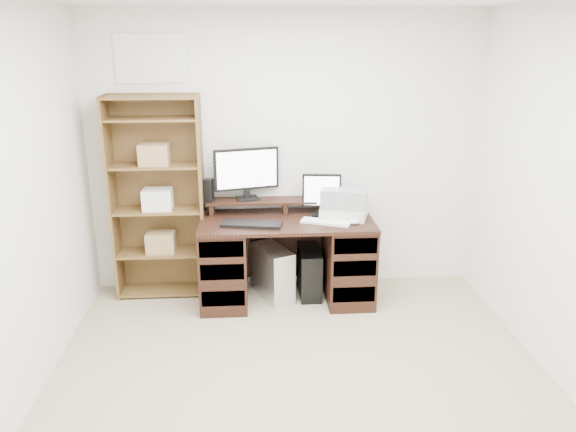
{
  "coord_description": "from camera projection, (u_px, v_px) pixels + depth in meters",
  "views": [
    {
      "loc": [
        -0.32,
        -2.95,
        2.29
      ],
      "look_at": [
        -0.01,
        1.43,
        0.85
      ],
      "focal_mm": 35.0,
      "sensor_mm": 36.0,
      "label": 1
    }
  ],
  "objects": [
    {
      "name": "riser_shelf",
      "position": [
        285.0,
        202.0,
        5.02
      ],
      "size": [
        1.4,
        0.22,
        0.12
      ],
      "color": "black",
      "rests_on": "desk"
    },
    {
      "name": "keyboard_white",
      "position": [
        326.0,
        222.0,
        4.75
      ],
      "size": [
        0.43,
        0.27,
        0.02
      ],
      "primitive_type": "cube",
      "rotation": [
        0.0,
        0.0,
        -0.39
      ],
      "color": "white",
      "rests_on": "desk"
    },
    {
      "name": "mouse",
      "position": [
        354.0,
        222.0,
        4.72
      ],
      "size": [
        0.11,
        0.09,
        0.04
      ],
      "primitive_type": "ellipsoid",
      "rotation": [
        0.0,
        0.0,
        0.4
      ],
      "color": "silver",
      "rests_on": "desk"
    },
    {
      "name": "room",
      "position": [
        308.0,
        227.0,
        3.14
      ],
      "size": [
        3.54,
        4.04,
        2.54
      ],
      "color": "tan",
      "rests_on": "ground"
    },
    {
      "name": "keyboard_black",
      "position": [
        251.0,
        224.0,
        4.68
      ],
      "size": [
        0.53,
        0.26,
        0.03
      ],
      "primitive_type": "cube",
      "rotation": [
        0.0,
        0.0,
        -0.19
      ],
      "color": "black",
      "rests_on": "desk"
    },
    {
      "name": "desk",
      "position": [
        286.0,
        258.0,
        4.96
      ],
      "size": [
        1.5,
        0.7,
        0.75
      ],
      "color": "black",
      "rests_on": "ground"
    },
    {
      "name": "printer",
      "position": [
        344.0,
        212.0,
        4.89
      ],
      "size": [
        0.46,
        0.4,
        0.1
      ],
      "primitive_type": "cube",
      "rotation": [
        0.0,
        0.0,
        -0.31
      ],
      "color": "beige",
      "rests_on": "desk"
    },
    {
      "name": "speaker",
      "position": [
        208.0,
        190.0,
        4.91
      ],
      "size": [
        0.1,
        0.1,
        0.21
      ],
      "primitive_type": "cube",
      "rotation": [
        0.0,
        0.0,
        -0.24
      ],
      "color": "black",
      "rests_on": "riser_shelf"
    },
    {
      "name": "bookshelf",
      "position": [
        158.0,
        196.0,
        4.93
      ],
      "size": [
        0.8,
        0.3,
        1.8
      ],
      "color": "brown",
      "rests_on": "ground"
    },
    {
      "name": "monitor_small",
      "position": [
        322.0,
        193.0,
        4.91
      ],
      "size": [
        0.34,
        0.14,
        0.37
      ],
      "rotation": [
        0.0,
        0.0,
        -0.12
      ],
      "color": "black",
      "rests_on": "desk"
    },
    {
      "name": "basket",
      "position": [
        344.0,
        198.0,
        4.85
      ],
      "size": [
        0.45,
        0.37,
        0.17
      ],
      "primitive_type": "cube",
      "rotation": [
        0.0,
        0.0,
        -0.25
      ],
      "color": "gray",
      "rests_on": "printer"
    },
    {
      "name": "monitor_wide",
      "position": [
        247.0,
        171.0,
        4.94
      ],
      "size": [
        0.57,
        0.2,
        0.46
      ],
      "rotation": [
        0.0,
        0.0,
        0.24
      ],
      "color": "black",
      "rests_on": "riser_shelf"
    },
    {
      "name": "tower_silver",
      "position": [
        273.0,
        272.0,
        5.04
      ],
      "size": [
        0.38,
        0.51,
        0.47
      ],
      "primitive_type": "cube",
      "rotation": [
        0.0,
        0.0,
        0.42
      ],
      "color": "silver",
      "rests_on": "ground"
    },
    {
      "name": "tower_black",
      "position": [
        309.0,
        272.0,
        5.09
      ],
      "size": [
        0.19,
        0.44,
        0.43
      ],
      "rotation": [
        0.0,
        0.0,
        0.01
      ],
      "color": "black",
      "rests_on": "ground"
    }
  ]
}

